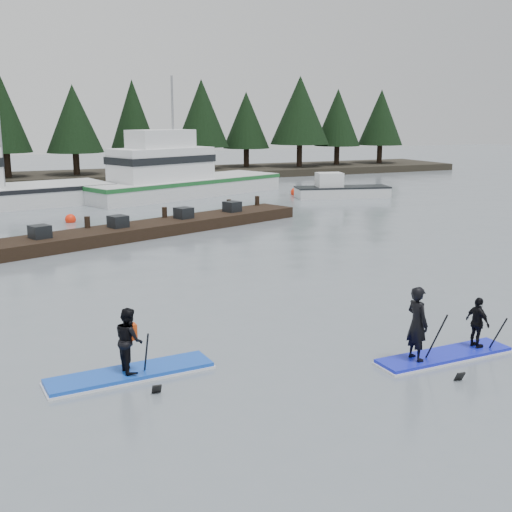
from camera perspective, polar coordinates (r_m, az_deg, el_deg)
name	(u,v)px	position (r m, az deg, el deg)	size (l,w,h in m)	color
ground	(369,360)	(14.25, 10.02, -9.10)	(160.00, 160.00, 0.00)	slate
far_shore	(73,177)	(53.67, -15.99, 6.74)	(70.00, 8.00, 0.60)	#2D281E
treeline	(73,181)	(53.70, -15.97, 6.42)	(60.00, 4.00, 8.00)	black
fishing_boat_medium	(178,187)	(42.40, -6.94, 6.14)	(14.75, 9.06, 8.51)	silver
skiff	(342,192)	(41.70, 7.68, 5.66)	(5.95, 1.78, 0.69)	silver
floating_dock	(157,228)	(28.98, -8.77, 2.51)	(15.58, 2.08, 0.52)	black
buoy_c	(295,195)	(42.78, 3.50, 5.45)	(0.61, 0.61, 0.61)	#FB290C
buoy_b	(71,222)	(32.97, -16.15, 2.90)	(0.53, 0.53, 0.53)	#FB290C
paddleboard_solo	(130,354)	(13.29, -11.16, -8.57)	(3.39, 1.17, 1.88)	blue
paddleboard_duo	(442,334)	(14.47, 16.21, -6.65)	(3.21, 1.12, 2.21)	#1621D3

